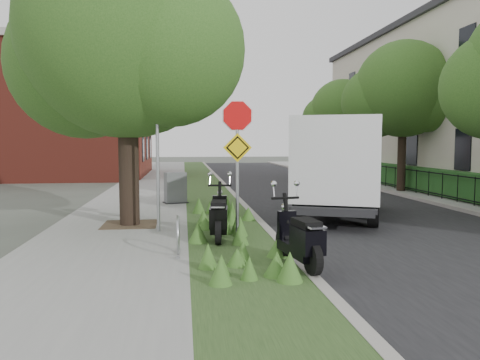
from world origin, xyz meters
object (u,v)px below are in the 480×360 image
Objects in this scene: utility_cabinet at (175,188)px; scooter_far at (302,244)px; scooter_near at (219,221)px; box_truck at (340,163)px; sign_assembly at (237,141)px.

scooter_far is at bearing -75.54° from utility_cabinet.
scooter_near is 5.35m from box_truck.
scooter_near is at bearing -80.68° from utility_cabinet.
sign_assembly is 6.83m from utility_cabinet.
scooter_far is 1.69× the size of utility_cabinet.
utility_cabinet is (-2.31, 8.94, 0.09)m from scooter_far.
sign_assembly is at bearing -77.16° from utility_cabinet.
scooter_near is 0.31× the size of box_truck.
scooter_near is 6.54m from utility_cabinet.
box_truck reaches higher than scooter_near.
scooter_far is (1.25, -2.49, -0.01)m from scooter_near.
sign_assembly is 3.16m from scooter_far.
sign_assembly is at bearing 108.56° from scooter_far.
box_truck is at bearing 65.53° from scooter_far.
scooter_far is 6.60m from box_truck.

